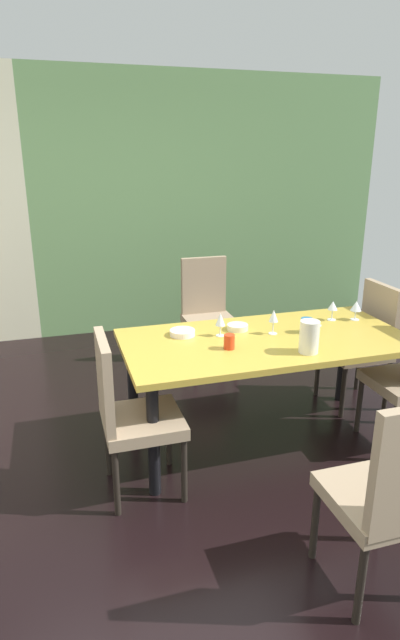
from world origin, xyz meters
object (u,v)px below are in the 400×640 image
at_px(dining_table, 266,350).
at_px(wine_glass_corner, 333,306).
at_px(chair_head_near, 394,491).
at_px(wine_glass_rear, 274,317).
at_px(wine_glass_near_shelf, 220,320).
at_px(serving_bowl_left, 238,327).
at_px(chair_right_far, 364,339).
at_px(wine_glass_front, 356,306).
at_px(serving_bowl_north, 182,333).
at_px(chair_left_near, 128,409).
at_px(chair_head_far, 207,309).
at_px(cup_near_window, 229,342).
at_px(pitcher_center, 309,337).
at_px(cup_east, 307,325).

xyz_separation_m(dining_table, wine_glass_corner, (0.60, 0.20, 0.19)).
height_order(chair_head_near, wine_glass_rear, chair_head_near).
bearing_deg(wine_glass_near_shelf, serving_bowl_left, 27.17).
bearing_deg(chair_right_far, wine_glass_near_shelf, 97.80).
height_order(wine_glass_front, serving_bowl_north, wine_glass_front).
bearing_deg(chair_left_near, chair_head_far, 149.05).
xyz_separation_m(cup_near_window, pitcher_center, (0.44, -0.19, 0.06)).
relative_size(wine_glass_rear, cup_east, 1.69).
distance_m(serving_bowl_left, serving_bowl_north, 0.39).
relative_size(cup_east, cup_near_window, 1.08).
bearing_deg(dining_table, chair_head_near, -90.06).
bearing_deg(wine_glass_front, serving_bowl_left, 177.31).
relative_size(wine_glass_corner, cup_east, 1.42).
height_order(chair_head_near, wine_glass_corner, chair_head_near).
relative_size(chair_head_far, chair_left_near, 1.03).
height_order(wine_glass_corner, serving_bowl_left, wine_glass_corner).
xyz_separation_m(chair_left_near, serving_bowl_left, (0.84, 0.50, 0.24)).
xyz_separation_m(wine_glass_near_shelf, cup_east, (0.58, -0.10, -0.06)).
height_order(wine_glass_rear, wine_glass_corner, wine_glass_rear).
xyz_separation_m(chair_head_far, chair_head_near, (-0.02, -2.68, 0.00)).
relative_size(dining_table, serving_bowl_left, 13.03).
xyz_separation_m(wine_glass_near_shelf, wine_glass_corner, (0.88, 0.08, -0.01)).
bearing_deg(cup_near_window, wine_glass_front, 14.17).
distance_m(chair_right_far, chair_left_near, 2.01).
xyz_separation_m(dining_table, chair_head_near, (-0.00, -1.34, -0.12)).
bearing_deg(serving_bowl_north, cup_near_window, -55.25).
relative_size(chair_right_far, cup_near_window, 10.41).
height_order(chair_head_near, wine_glass_front, chair_head_near).
bearing_deg(chair_right_far, cup_east, 112.41).
relative_size(dining_table, wine_glass_corner, 13.19).
bearing_deg(chair_head_far, wine_glass_rear, 92.44).
bearing_deg(serving_bowl_left, chair_right_far, 4.83).
distance_m(dining_table, chair_head_near, 1.35).
bearing_deg(wine_glass_corner, serving_bowl_north, -180.00).
distance_m(dining_table, chair_head_far, 1.35).
distance_m(cup_near_window, pitcher_center, 0.48).
relative_size(wine_glass_corner, serving_bowl_north, 0.85).
bearing_deg(wine_glass_rear, chair_right_far, 14.73).
distance_m(chair_left_near, cup_near_window, 0.74).
bearing_deg(chair_right_far, wine_glass_rear, 104.73).
bearing_deg(wine_glass_rear, serving_bowl_north, 166.26).
distance_m(wine_glass_near_shelf, serving_bowl_left, 0.19).
bearing_deg(serving_bowl_left, cup_east, -23.19).
relative_size(chair_head_far, cup_near_window, 10.88).
bearing_deg(pitcher_center, serving_bowl_north, 142.58).
bearing_deg(cup_east, dining_table, -175.88).
distance_m(chair_head_far, wine_glass_near_shelf, 1.29).
bearing_deg(wine_glass_near_shelf, chair_right_far, 7.80).
height_order(chair_right_far, chair_head_near, chair_head_near).
height_order(cup_near_window, pitcher_center, pitcher_center).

